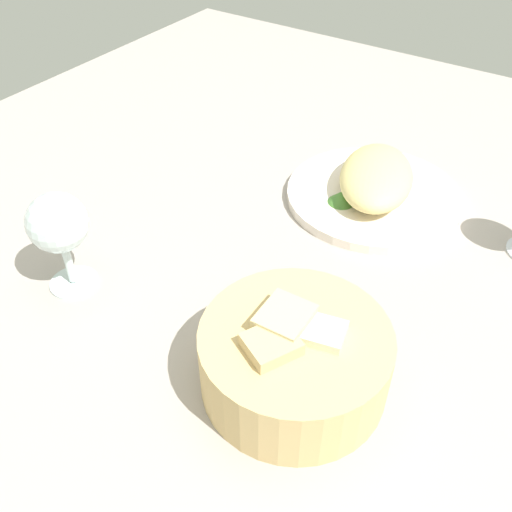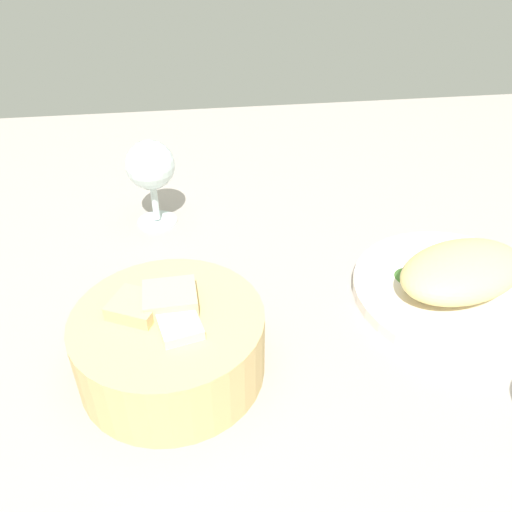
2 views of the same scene
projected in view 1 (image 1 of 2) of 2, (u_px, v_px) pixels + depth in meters
ground_plane at (307, 259)px, 75.18cm from camera, size 140.00×140.00×2.00cm
plate at (373, 196)px, 83.15cm from camera, size 25.00×25.00×1.40cm
omelette at (376, 177)px, 81.05cm from camera, size 19.21×15.10×5.04cm
lettuce_garnish at (342, 197)px, 80.17cm from camera, size 3.83×3.83×1.80cm
bread_basket at (294, 358)px, 56.45cm from camera, size 18.82×18.82×9.15cm
wine_glass_near at (58, 227)px, 64.54cm from camera, size 6.99×6.99×12.84cm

